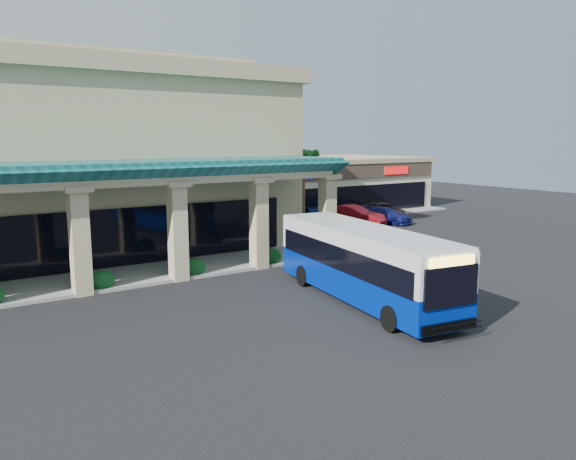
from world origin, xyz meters
TOP-DOWN VIEW (x-y plane):
  - ground at (0.00, 0.00)m, footprint 110.00×110.00m
  - main_building at (-8.00, 16.00)m, footprint 30.80×14.80m
  - arcade at (-8.00, 6.80)m, footprint 30.00×6.20m
  - strip_mall at (18.00, 24.00)m, footprint 22.50×12.50m
  - palm_0 at (8.50, 11.00)m, footprint 2.40×2.40m
  - palm_1 at (9.50, 14.00)m, footprint 2.40×2.40m
  - broadleaf_tree at (7.50, 19.00)m, footprint 2.60×2.60m
  - transit_bus at (1.94, -2.38)m, footprint 4.29×11.33m
  - pedestrian at (7.57, -0.70)m, footprint 0.67×0.68m
  - car_silver at (12.06, 14.41)m, footprint 3.35×5.16m
  - car_white at (14.83, 13.18)m, footprint 3.62×5.22m
  - car_red at (18.01, 12.92)m, footprint 2.88×4.79m
  - car_gray at (19.38, 14.66)m, footprint 3.14×5.32m

SIDE VIEW (x-z plane):
  - ground at x=0.00m, z-range 0.00..0.00m
  - car_red at x=18.01m, z-range 0.00..1.30m
  - car_gray at x=19.38m, z-range 0.00..1.39m
  - pedestrian at x=7.57m, z-range 0.00..1.59m
  - car_white at x=14.83m, z-range 0.00..1.63m
  - car_silver at x=12.06m, z-range 0.00..1.63m
  - transit_bus at x=1.94m, z-range 0.00..3.09m
  - broadleaf_tree at x=7.50m, z-range 0.00..4.81m
  - strip_mall at x=18.00m, z-range 0.00..4.90m
  - arcade at x=-8.00m, z-range 0.00..5.70m
  - palm_1 at x=9.50m, z-range 0.00..5.80m
  - palm_0 at x=8.50m, z-range 0.00..6.60m
  - main_building at x=-8.00m, z-range 0.00..11.35m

